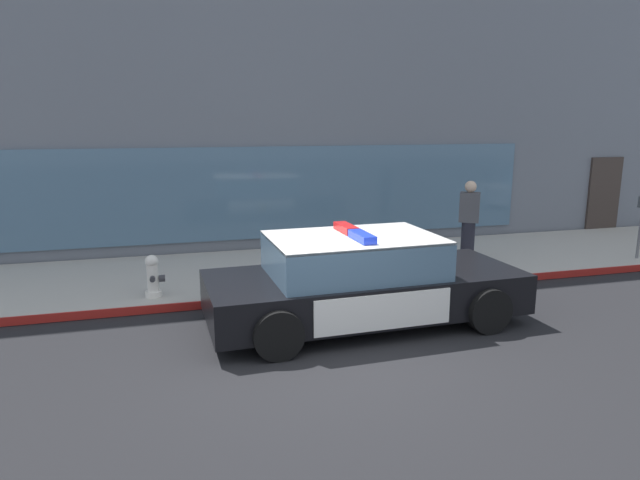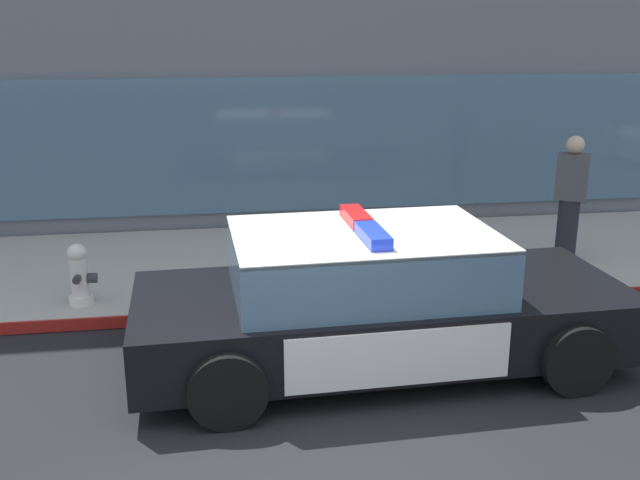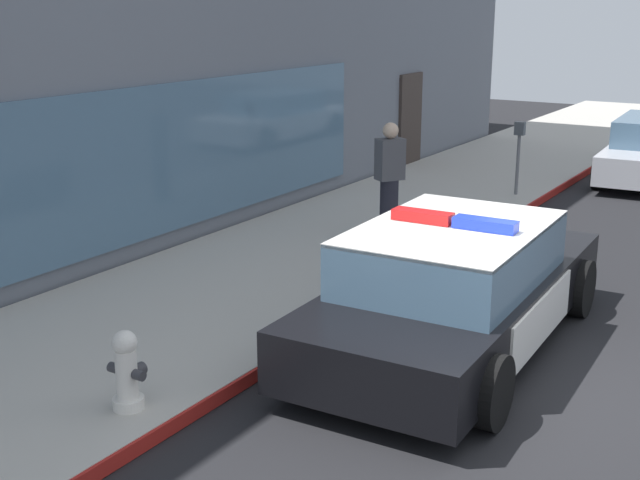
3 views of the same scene
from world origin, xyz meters
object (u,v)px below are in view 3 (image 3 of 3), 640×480
object	(u,v)px
fire_hydrant	(127,371)
pedestrian_on_sidewalk	(390,179)
parking_meter	(519,144)
police_cruiser	(455,287)

from	to	relation	value
fire_hydrant	pedestrian_on_sidewalk	distance (m)	6.41
fire_hydrant	parking_meter	world-z (taller)	parking_meter
fire_hydrant	pedestrian_on_sidewalk	bearing A→B (deg)	6.60
parking_meter	pedestrian_on_sidewalk	bearing A→B (deg)	168.94
fire_hydrant	police_cruiser	bearing A→B (deg)	-29.15
police_cruiser	fire_hydrant	world-z (taller)	police_cruiser
police_cruiser	pedestrian_on_sidewalk	bearing A→B (deg)	35.30
fire_hydrant	parking_meter	xyz separation A→B (m)	(10.06, 0.01, 0.58)
police_cruiser	pedestrian_on_sidewalk	distance (m)	4.09
police_cruiser	parking_meter	size ratio (longest dim) A/B	3.63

